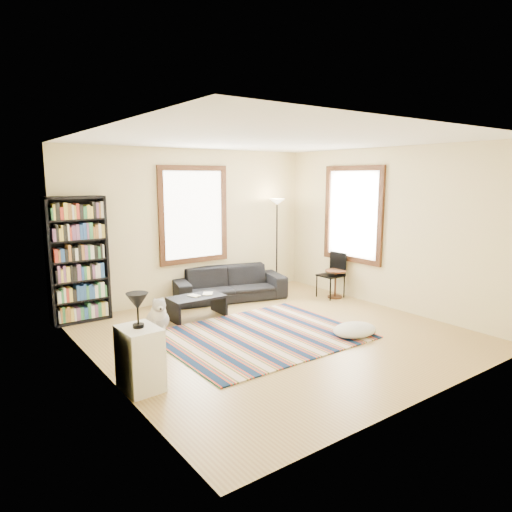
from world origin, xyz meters
TOP-DOWN VIEW (x-y plane):
  - floor at (0.00, 0.00)m, footprint 5.00×5.00m
  - ceiling at (0.00, 0.00)m, footprint 5.00×5.00m
  - wall_back at (0.00, 2.55)m, footprint 5.00×0.10m
  - wall_front at (0.00, -2.55)m, footprint 5.00×0.10m
  - wall_left at (-2.55, 0.00)m, footprint 0.10×5.00m
  - wall_right at (2.55, 0.00)m, footprint 0.10×5.00m
  - window_back at (0.00, 2.47)m, footprint 1.20×0.06m
  - window_right at (2.47, 0.80)m, footprint 0.06×1.20m
  - rug at (-0.23, 0.05)m, footprint 2.75×2.20m
  - sofa at (0.50, 2.05)m, footprint 2.22×1.33m
  - bookshelf at (-2.15, 2.32)m, footprint 0.90×0.30m
  - coffee_table at (-0.56, 1.39)m, footprint 1.01×0.77m
  - book_a at (-0.66, 1.39)m, footprint 0.23×0.19m
  - book_b at (-0.41, 1.44)m, footprint 0.26×0.27m
  - floor_cushion at (0.88, -0.74)m, footprint 0.84×0.72m
  - floor_lamp at (1.73, 2.15)m, footprint 0.34×0.34m
  - side_table at (2.20, 0.94)m, footprint 0.47×0.47m
  - folding_chair at (2.15, 1.02)m, footprint 0.43×0.41m
  - white_cabinet at (-2.30, -0.52)m, footprint 0.40×0.52m
  - table_lamp at (-2.30, -0.52)m, footprint 0.29×0.29m
  - dog at (-1.33, 1.21)m, footprint 0.49×0.60m

SIDE VIEW (x-z plane):
  - floor at x=0.00m, z-range -0.10..0.00m
  - rug at x=-0.23m, z-range 0.00..0.02m
  - floor_cushion at x=0.88m, z-range 0.00..0.18m
  - coffee_table at x=-0.56m, z-range 0.00..0.36m
  - dog at x=-1.33m, z-range 0.00..0.52m
  - side_table at x=2.20m, z-range 0.00..0.54m
  - sofa at x=0.50m, z-range 0.00..0.61m
  - white_cabinet at x=-2.30m, z-range 0.00..0.70m
  - book_b at x=-0.41m, z-range 0.36..0.38m
  - book_a at x=-0.66m, z-range 0.36..0.38m
  - folding_chair at x=2.15m, z-range 0.00..0.86m
  - table_lamp at x=-2.30m, z-range 0.70..1.08m
  - floor_lamp at x=1.73m, z-range 0.00..1.86m
  - bookshelf at x=-2.15m, z-range 0.00..2.00m
  - wall_back at x=0.00m, z-range 0.00..2.80m
  - wall_front at x=0.00m, z-range 0.00..2.80m
  - wall_left at x=-2.55m, z-range 0.00..2.80m
  - wall_right at x=2.55m, z-range 0.00..2.80m
  - window_back at x=0.00m, z-range 0.80..2.40m
  - window_right at x=2.47m, z-range 0.80..2.40m
  - ceiling at x=0.00m, z-range 2.80..2.90m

